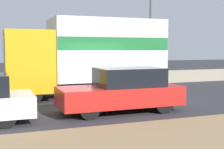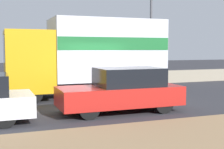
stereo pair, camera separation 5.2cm
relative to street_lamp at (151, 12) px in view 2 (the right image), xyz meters
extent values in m
plane|color=#2D2D33|center=(-4.74, -5.48, -4.35)|extent=(80.00, 80.00, 0.00)
cube|color=gray|center=(-4.74, 1.00, -3.95)|extent=(60.00, 0.35, 0.79)
cylinder|color=#4C4C51|center=(0.00, 0.00, -0.68)|extent=(0.14, 0.14, 7.33)
cube|color=gold|center=(-7.27, -2.74, -2.69)|extent=(1.96, 2.41, 2.56)
cube|color=black|center=(-8.23, -2.74, -2.17)|extent=(0.06, 2.04, 1.13)
cube|color=#2D2D33|center=(-3.76, -2.74, -3.72)|extent=(5.07, 1.39, 0.25)
cube|color=silver|center=(-3.76, -2.74, -2.21)|extent=(5.07, 2.53, 2.76)
cube|color=#19662D|center=(-3.76, -2.74, -1.94)|extent=(5.04, 2.55, 0.55)
cylinder|color=black|center=(-7.27, -3.77, -3.93)|extent=(0.84, 0.28, 0.84)
cylinder|color=black|center=(-7.27, -1.70, -3.93)|extent=(0.84, 0.28, 0.84)
cylinder|color=black|center=(-2.37, -3.77, -3.93)|extent=(0.84, 0.28, 0.84)
cylinder|color=black|center=(-2.37, -1.70, -3.93)|extent=(0.84, 0.28, 0.84)
cylinder|color=black|center=(-3.38, -3.77, -3.93)|extent=(0.84, 0.28, 0.84)
cylinder|color=black|center=(-3.38, -1.70, -3.93)|extent=(0.84, 0.28, 0.84)
cube|color=#B21E19|center=(-4.63, -6.52, -3.77)|extent=(4.24, 1.71, 0.65)
cube|color=black|center=(-4.29, -6.52, -3.13)|extent=(2.20, 1.58, 0.63)
cylinder|color=black|center=(-5.95, -7.26, -4.01)|extent=(0.67, 0.20, 0.67)
cylinder|color=black|center=(-5.95, -5.78, -4.01)|extent=(0.67, 0.20, 0.67)
cylinder|color=black|center=(-3.32, -7.26, -4.01)|extent=(0.67, 0.20, 0.67)
cylinder|color=black|center=(-3.32, -5.78, -4.01)|extent=(0.67, 0.20, 0.67)
cylinder|color=black|center=(-8.42, -7.42, -4.03)|extent=(0.62, 0.20, 0.62)
cylinder|color=black|center=(-8.42, -5.82, -4.03)|extent=(0.62, 0.20, 0.62)
camera|label=1|loc=(-8.70, -16.37, -2.15)|focal=50.00mm
camera|label=2|loc=(-8.65, -16.38, -2.15)|focal=50.00mm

